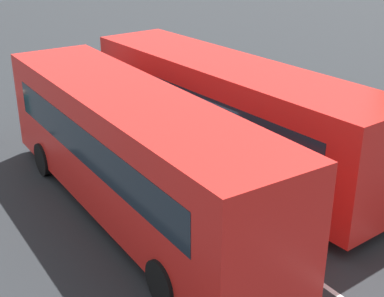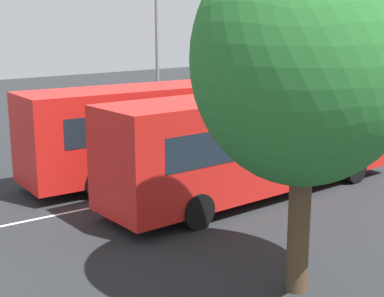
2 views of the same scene
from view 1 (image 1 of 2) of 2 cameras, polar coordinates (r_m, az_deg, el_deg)
name	(u,v)px [view 1 (image 1 of 2)]	position (r m, az deg, el deg)	size (l,w,h in m)	color
ground_plane	(189,190)	(15.12, -0.32, -4.42)	(77.99, 77.99, 0.00)	#232628
bus_far_left	(228,112)	(15.88, 3.81, 3.90)	(10.95, 3.04, 3.22)	red
bus_center_left	(131,149)	(13.35, -6.48, -0.07)	(11.04, 3.79, 3.22)	red
lane_stripe_outer_left	(189,190)	(15.11, -0.32, -4.41)	(16.87, 0.12, 0.01)	silver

